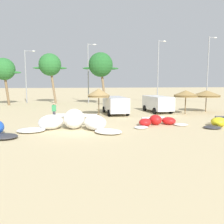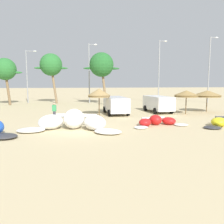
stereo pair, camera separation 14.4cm
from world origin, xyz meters
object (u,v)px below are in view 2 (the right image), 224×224
parked_van (158,103)px  palm_left_of_gap (51,65)px  kite_center (157,121)px  beach_umbrella_middle (99,93)px  lamppost_west (28,74)px  lamppost_east_center (160,69)px  beach_umbrella_near_palms (186,94)px  lamppost_west_center (90,71)px  palm_left (5,70)px  parked_car_second (115,104)px  person_near_kites (54,111)px  beach_umbrella_outermost (207,94)px  kite_left_of_center (73,122)px  palm_center_left (102,65)px  lamppost_east (210,67)px

parked_van → palm_left_of_gap: 19.43m
kite_center → beach_umbrella_middle: beach_umbrella_middle is taller
parked_van → lamppost_west: bearing=138.8°
beach_umbrella_middle → lamppost_east_center: size_ratio=0.27×
parked_van → beach_umbrella_near_palms: bearing=-42.6°
lamppost_west_center → beach_umbrella_middle: bearing=-89.8°
beach_umbrella_middle → kite_center: bearing=-58.5°
beach_umbrella_near_palms → kite_center: bearing=-132.4°
palm_left → beach_umbrella_near_palms: bearing=-31.8°
parked_van → parked_car_second: same height
parked_car_second → lamppost_east_center: size_ratio=0.50×
parked_van → person_near_kites: bearing=-159.1°
beach_umbrella_near_palms → parked_car_second: beach_umbrella_near_palms is taller
beach_umbrella_middle → beach_umbrella_outermost: beach_umbrella_middle is taller
kite_left_of_center → parked_van: size_ratio=1.56×
palm_center_left → lamppost_west_center: size_ratio=0.82×
kite_center → beach_umbrella_near_palms: 8.06m
lamppost_west → kite_left_of_center: bearing=-72.4°
beach_umbrella_middle → lamppost_west: bearing=121.7°
parked_van → lamppost_east_center: bearing=69.3°
beach_umbrella_outermost → palm_left_of_gap: palm_left_of_gap is taller
beach_umbrella_middle → beach_umbrella_outermost: (12.54, 0.69, -0.21)m
parked_van → person_near_kites: size_ratio=2.95×
parked_van → lamppost_east: (12.88, 10.99, 4.87)m
lamppost_east → palm_left_of_gap: bearing=174.6°
lamppost_west_center → parked_car_second: bearing=-82.3°
person_near_kites → lamppost_east_center: bearing=45.5°
palm_left_of_gap → person_near_kites: bearing=-84.0°
palm_left → beach_umbrella_outermost: bearing=-25.7°
parked_van → lamppost_east_center: size_ratio=0.47×
kite_center → lamppost_east: size_ratio=0.44×
person_near_kites → lamppost_east: lamppost_east is taller
beach_umbrella_middle → lamppost_west_center: lamppost_west_center is taller
palm_left → lamppost_west: bearing=54.4°
kite_left_of_center → palm_center_left: bearing=77.3°
beach_umbrella_outermost → kite_center: bearing=-139.8°
parked_van → lamppost_west: size_ratio=0.56×
parked_car_second → lamppost_east_center: bearing=52.6°
beach_umbrella_outermost → lamppost_west: (-22.66, 15.67, 2.70)m
kite_left_of_center → parked_car_second: 9.14m
lamppost_west → palm_left: bearing=-125.6°
palm_left_of_gap → beach_umbrella_outermost: bearing=-37.1°
person_near_kites → lamppost_west: 20.45m
parked_car_second → lamppost_east: bearing=33.2°
beach_umbrella_middle → person_near_kites: beach_umbrella_middle is taller
palm_center_left → lamppost_west: size_ratio=0.92×
kite_left_of_center → palm_center_left: 19.87m
palm_left_of_gap → kite_center: bearing=-64.5°
beach_umbrella_outermost → kite_left_of_center: bearing=-152.5°
person_near_kites → lamppost_east: (24.10, 15.28, 5.14)m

